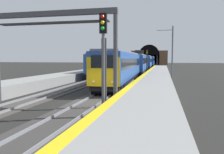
# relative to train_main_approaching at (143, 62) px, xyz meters

# --- Properties ---
(ground_plane) EXTENTS (320.00, 320.00, 0.00)m
(ground_plane) POSITION_rel_train_main_approaching_xyz_m (-40.91, 0.00, -2.31)
(ground_plane) COLOR black
(platform_right) EXTENTS (112.00, 3.66, 1.07)m
(platform_right) POSITION_rel_train_main_approaching_xyz_m (-40.91, -4.02, -1.77)
(platform_right) COLOR gray
(platform_right) RESTS_ON ground_plane
(platform_right_edge_strip) EXTENTS (112.00, 0.50, 0.01)m
(platform_right_edge_strip) POSITION_rel_train_main_approaching_xyz_m (-40.91, -2.44, -1.23)
(platform_right_edge_strip) COLOR yellow
(platform_right_edge_strip) RESTS_ON platform_right
(track_main_line) EXTENTS (160.00, 3.18, 0.21)m
(track_main_line) POSITION_rel_train_main_approaching_xyz_m (-40.91, 0.00, -2.27)
(track_main_line) COLOR #383533
(track_main_line) RESTS_ON ground_plane
(track_adjacent_line) EXTENTS (160.00, 2.65, 0.21)m
(track_adjacent_line) POSITION_rel_train_main_approaching_xyz_m (-40.91, 4.79, -2.27)
(track_adjacent_line) COLOR #423D38
(track_adjacent_line) RESTS_ON ground_plane
(train_main_approaching) EXTENTS (78.58, 3.34, 4.93)m
(train_main_approaching) POSITION_rel_train_main_approaching_xyz_m (0.00, 0.00, 0.00)
(train_main_approaching) COLOR #264C99
(train_main_approaching) RESTS_ON ground_plane
(train_adjacent_platform) EXTENTS (41.98, 2.93, 4.95)m
(train_adjacent_platform) POSITION_rel_train_main_approaching_xyz_m (-4.80, 4.79, 0.02)
(train_adjacent_platform) COLOR #264C99
(train_adjacent_platform) RESTS_ON ground_plane
(railway_signal_near) EXTENTS (0.39, 0.38, 5.59)m
(railway_signal_near) POSITION_rel_train_main_approaching_xyz_m (-44.81, -1.88, 1.06)
(railway_signal_near) COLOR #4C4C54
(railway_signal_near) RESTS_ON ground_plane
(railway_signal_mid) EXTENTS (0.39, 0.38, 4.91)m
(railway_signal_mid) POSITION_rel_train_main_approaching_xyz_m (-13.05, -1.88, 0.68)
(railway_signal_mid) COLOR #38383D
(railway_signal_mid) RESTS_ON ground_plane
(railway_signal_far) EXTENTS (0.39, 0.38, 4.85)m
(railway_signal_far) POSITION_rel_train_main_approaching_xyz_m (51.76, -1.88, 0.65)
(railway_signal_far) COLOR #4C4C54
(railway_signal_far) RESTS_ON ground_plane
(overhead_signal_gantry) EXTENTS (0.70, 9.04, 6.42)m
(overhead_signal_gantry) POSITION_rel_train_main_approaching_xyz_m (-42.25, 2.39, 2.62)
(overhead_signal_gantry) COLOR #3F3F47
(overhead_signal_gantry) RESTS_ON ground_plane
(tunnel_portal) EXTENTS (2.74, 18.48, 10.35)m
(tunnel_portal) POSITION_rel_train_main_approaching_xyz_m (61.41, 2.39, 1.35)
(tunnel_portal) COLOR brown
(tunnel_portal) RESTS_ON ground_plane
(catenary_mast_near) EXTENTS (0.22, 2.50, 8.13)m
(catenary_mast_near) POSITION_rel_train_main_approaching_xyz_m (-20.70, -6.20, 1.89)
(catenary_mast_near) COLOR #595B60
(catenary_mast_near) RESTS_ON ground_plane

